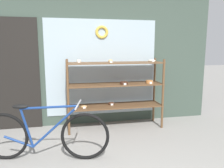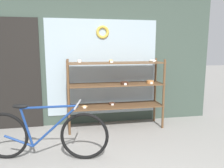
{
  "view_description": "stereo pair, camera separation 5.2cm",
  "coord_description": "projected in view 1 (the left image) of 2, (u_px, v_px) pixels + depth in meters",
  "views": [
    {
      "loc": [
        -0.49,
        -2.13,
        1.55
      ],
      "look_at": [
        0.2,
        1.22,
        0.98
      ],
      "focal_mm": 35.0,
      "sensor_mm": 36.0,
      "label": 1
    },
    {
      "loc": [
        -0.44,
        -2.14,
        1.55
      ],
      "look_at": [
        0.2,
        1.22,
        0.98
      ],
      "focal_mm": 35.0,
      "sensor_mm": 36.0,
      "label": 2
    }
  ],
  "objects": [
    {
      "name": "display_case",
      "position": [
        116.0,
        86.0,
        4.18
      ],
      "size": [
        1.83,
        0.48,
        1.34
      ],
      "color": "brown",
      "rests_on": "ground_plane"
    },
    {
      "name": "storefront_facade",
      "position": [
        89.0,
        40.0,
        4.31
      ],
      "size": [
        5.05,
        0.13,
        3.48
      ],
      "color": "#3D4C42",
      "rests_on": "ground_plane"
    },
    {
      "name": "bicycle",
      "position": [
        44.0,
        135.0,
        3.02
      ],
      "size": [
        1.77,
        0.52,
        0.81
      ],
      "rotation": [
        0.0,
        0.0,
        -0.2
      ],
      "color": "black",
      "rests_on": "ground_plane"
    }
  ]
}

